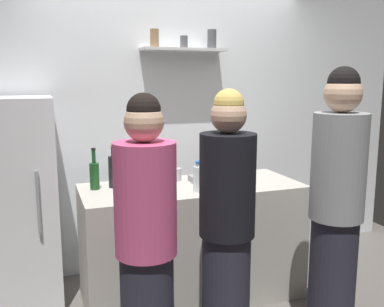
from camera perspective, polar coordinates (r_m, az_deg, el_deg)
back_wall_assembly at (r=4.01m, az=-2.89°, el=3.74°), size 4.80×0.32×2.60m
refrigerator at (r=3.55m, az=-22.32°, el=-6.13°), size 0.62×0.62×1.60m
counter at (r=3.50m, az=0.00°, el=-11.50°), size 1.69×0.71×0.92m
baking_pan at (r=3.45m, az=2.75°, el=-3.40°), size 0.34×0.24×0.05m
utensil_holder at (r=3.50m, az=-2.22°, el=-2.72°), size 0.10×0.10×0.21m
wine_bottle_green_glass at (r=3.29m, az=-12.73°, el=-2.71°), size 0.07×0.07×0.31m
wine_bottle_pale_glass at (r=3.03m, az=-6.84°, el=-3.40°), size 0.07×0.07×0.33m
wine_bottle_dark_glass at (r=3.32m, az=-10.27°, el=-2.23°), size 0.08×0.08×0.33m
water_bottle_plastic at (r=3.17m, az=0.90°, el=-3.22°), size 0.08×0.08×0.22m
person_pink_top at (r=2.44m, az=-6.04°, el=-12.09°), size 0.34×0.34×1.66m
person_blonde at (r=2.69m, az=4.61°, el=-9.78°), size 0.34×0.34×1.68m
person_grey_hoodie at (r=2.93m, az=18.44°, el=-7.04°), size 0.34×0.34×1.81m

